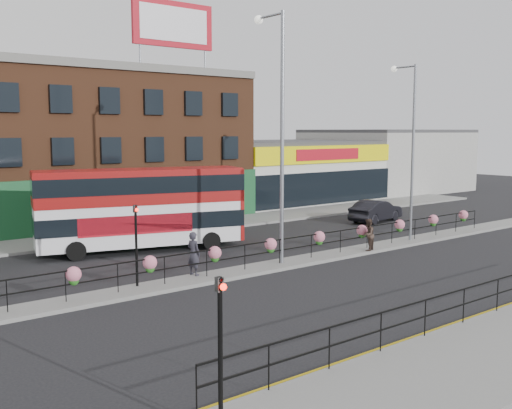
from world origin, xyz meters
TOP-DOWN VIEW (x-y plane):
  - ground at (0.00, 0.00)m, footprint 120.00×120.00m
  - north_pavement at (0.00, 12.00)m, footprint 60.00×4.00m
  - median at (0.00, 0.00)m, footprint 60.00×1.60m
  - yellow_line_inner at (0.00, -9.70)m, footprint 60.00×0.10m
  - yellow_line_outer at (0.00, -9.88)m, footprint 60.00×0.10m
  - brick_building at (-4.00, 19.96)m, footprint 25.00×12.21m
  - supermarket at (16.00, 19.90)m, footprint 15.00×12.25m
  - warehouse_east at (30.75, 20.00)m, footprint 14.50×12.00m
  - billboard at (2.50, 14.99)m, footprint 6.00×0.29m
  - median_railing at (-0.00, 0.00)m, footprint 30.04×0.56m
  - south_railing at (-2.00, -10.10)m, footprint 20.04×0.05m
  - double_decker_bus at (-4.21, 7.16)m, footprint 10.79×5.16m
  - car at (13.08, 6.28)m, footprint 3.10×5.09m
  - pedestrian_a at (-5.30, 0.53)m, footprint 0.87×0.74m
  - pedestrian_b at (4.44, -0.55)m, footprint 1.23×1.18m
  - lamp_column_west at (-0.85, 0.32)m, footprint 0.41×1.99m
  - lamp_column_east at (8.52, 0.19)m, footprint 0.35×1.69m
  - traffic_light_south at (-12.00, -11.01)m, footprint 0.15×0.28m
  - traffic_light_median at (-8.00, 0.39)m, footprint 0.15×0.28m

SIDE VIEW (x-z plane):
  - ground at x=0.00m, z-range 0.00..0.00m
  - yellow_line_inner at x=0.00m, z-range 0.00..0.01m
  - yellow_line_outer at x=0.00m, z-range 0.00..0.01m
  - north_pavement at x=0.00m, z-range 0.00..0.15m
  - median at x=0.00m, z-range 0.00..0.15m
  - car at x=13.08m, z-range 0.00..1.50m
  - south_railing at x=-2.00m, z-range 0.40..1.52m
  - pedestrian_b at x=4.44m, z-range 0.15..1.77m
  - median_railing at x=0.00m, z-range 0.43..1.66m
  - pedestrian_a at x=-5.30m, z-range 0.15..1.99m
  - traffic_light_south at x=-12.00m, z-range 0.64..4.29m
  - traffic_light_median at x=-8.00m, z-range 0.64..4.29m
  - double_decker_bus at x=-4.21m, z-range 0.49..4.73m
  - supermarket at x=16.00m, z-range 0.00..5.30m
  - warehouse_east at x=30.75m, z-range 0.00..6.30m
  - brick_building at x=-4.00m, z-range -0.02..10.28m
  - lamp_column_east at x=8.52m, z-range 1.04..10.66m
  - lamp_column_west at x=-0.85m, z-range 1.20..12.51m
  - billboard at x=2.50m, z-range 10.98..15.38m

